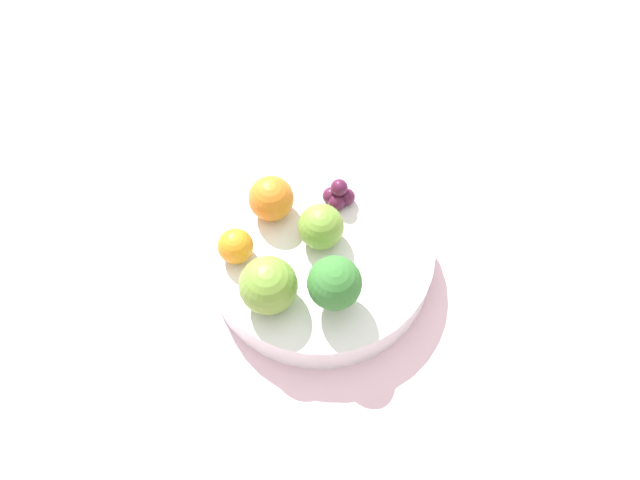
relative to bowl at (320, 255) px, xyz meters
The scene contains 9 objects.
ground_plane 0.04m from the bowl, ahead, with size 6.00×6.00×0.00m, color gray.
table_surface 0.03m from the bowl, ahead, with size 1.20×1.20×0.02m.
bowl is the anchor object (origin of this frame).
broccoli 0.09m from the bowl, 108.65° to the left, with size 0.05×0.05×0.07m.
apple_red 0.05m from the bowl, 102.72° to the right, with size 0.05×0.05×0.05m.
apple_green 0.10m from the bowl, 57.73° to the left, with size 0.06×0.06×0.06m.
orange_front 0.08m from the bowl, 32.86° to the right, with size 0.05×0.05×0.05m.
orange_back 0.10m from the bowl, 14.64° to the left, with size 0.04×0.04×0.04m.
grape_cluster 0.07m from the bowl, 102.96° to the right, with size 0.04×0.04×0.03m.
Camera 1 is at (-0.04, 0.33, 0.64)m, focal length 35.00 mm.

